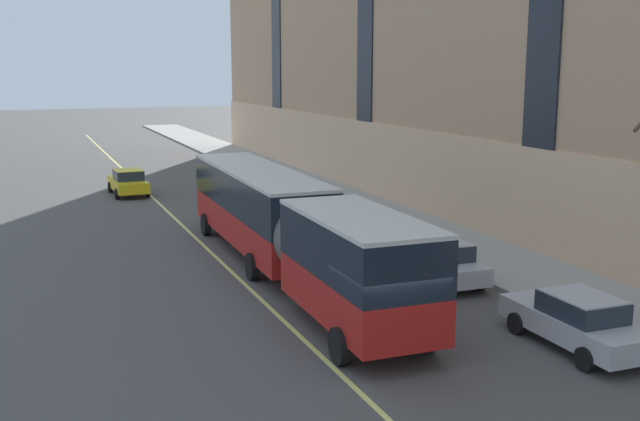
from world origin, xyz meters
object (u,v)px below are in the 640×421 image
Objects in this scene: taxi_cab at (128,182)px; parked_car_silver_3 at (577,321)px; parked_car_black_1 at (359,223)px; parked_car_silver_5 at (441,261)px; city_bus at (286,222)px; parked_car_navy_0 at (267,180)px.

parked_car_silver_3 is at bearing -75.36° from taxi_cab.
parked_car_silver_5 is at bearing -90.62° from parked_car_black_1.
parked_car_silver_5 and taxi_cab have the same top height.
parked_car_black_1 is 0.92× the size of parked_car_silver_3.
city_bus is 4.50× the size of parked_car_navy_0.
parked_car_black_1 is at bearing 40.97° from city_bus.
parked_car_black_1 is at bearing -64.17° from taxi_cab.
parked_car_silver_5 is 0.97× the size of taxi_cab.
parked_car_silver_3 is at bearing -88.94° from parked_car_silver_5.
parked_car_navy_0 is at bearing 74.17° from city_bus.
parked_car_navy_0 is 0.99× the size of taxi_cab.
city_bus is at bearing 150.27° from parked_car_silver_5.
parked_car_black_1 and taxi_cab have the same top height.
parked_car_silver_3 is 1.09× the size of parked_car_silver_5.
parked_car_navy_0 is at bearing 89.36° from parked_car_silver_5.
parked_car_silver_5 is (4.92, -2.81, -1.29)m from city_bus.
parked_car_silver_3 is at bearing -62.61° from city_bus.
parked_car_silver_5 is (-0.13, 6.93, -0.00)m from parked_car_silver_3.
parked_car_black_1 is 7.15m from parked_car_silver_5.
city_bus is at bearing -82.05° from taxi_cab.
parked_car_silver_3 is 1.06× the size of taxi_cab.
city_bus is 4.20× the size of parked_car_silver_3.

